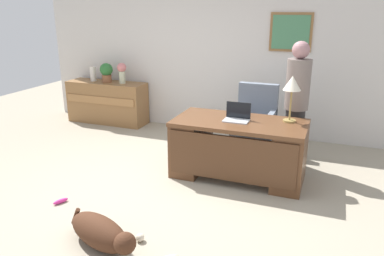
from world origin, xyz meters
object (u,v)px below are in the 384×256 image
Objects in this scene: desk at (238,147)px; vase_with_flowers at (122,71)px; laptop at (237,116)px; potted_plant at (106,72)px; person_standing at (296,104)px; dog_toy_bone at (61,201)px; dog_toy_ball at (140,237)px; desk_lamp at (292,86)px; dog_lying at (101,233)px; vase_empty at (93,74)px; armchair at (255,122)px; credenza at (107,102)px.

desk is 3.10m from vase_with_flowers.
laptop is 0.89× the size of potted_plant.
person_standing is 3.24m from dog_toy_bone.
potted_plant is 4.32× the size of dog_toy_ball.
vase_with_flowers is at bearing 157.89° from desk_lamp.
laptop is at bearing -164.13° from desk_lamp.
desk_lamp is (1.39, 2.19, 1.07)m from dog_lying.
dog_lying is 10.62× the size of dog_toy_ball.
desk is 4.42× the size of vase_with_flowers.
armchair is at bearing -9.53° from vase_empty.
person_standing is 6.36× the size of vase_empty.
credenza is at bearing 122.14° from dog_lying.
desk_lamp is at bearing 20.68° from desk.
vase_empty is (-0.64, 0.00, -0.09)m from vase_with_flowers.
vase_empty reaches higher than credenza.
credenza is 4.06× the size of vase_with_flowers.
dog_toy_bone is (-1.72, -2.41, -0.45)m from armchair.
desk is 2.13m from dog_lying.
person_standing is at bearing -28.94° from armchair.
dog_toy_bone is at bearing -138.55° from person_standing.
vase_empty is at bearing 180.00° from vase_with_flowers.
vase_with_flowers reaches higher than dog_toy_ball.
desk_lamp is at bearing -52.26° from armchair.
vase_empty is 1.52× the size of dog_toy_bone.
vase_with_flowers is (-2.59, 1.49, 0.19)m from laptop.
credenza is 0.72m from vase_with_flowers.
armchair is 2.91× the size of potted_plant.
vase_empty is at bearing 130.05° from dog_toy_ball.
vase_empty is 3.28× the size of dog_toy_ball.
dog_toy_bone is (-0.92, 0.54, -0.13)m from dog_lying.
credenza is at bearing 152.87° from desk.
dog_toy_bone is at bearing -67.15° from potted_plant.
desk_lamp is 2.14× the size of vase_empty.
desk_lamp is at bearing -20.06° from credenza.
dog_toy_ball is (-1.10, -1.98, -1.18)m from desk_lamp.
person_standing is 0.53m from desk_lamp.
person_standing is 5.44× the size of laptop.
laptop is at bearing -26.99° from potted_plant.
dog_toy_ball is at bearing -53.21° from potted_plant.
credenza reaches higher than dog_lying.
vase_with_flowers reaches higher than laptop.
potted_plant is at bearing 121.85° from dog_lying.
person_standing is 1.97× the size of dog_lying.
vase_with_flowers is (-3.25, 0.89, 0.11)m from person_standing.
dog_toy_ball is at bearing -49.95° from vase_empty.
person_standing is at bearing 41.45° from dog_toy_bone.
armchair is 2.82m from dog_toy_ball.
laptop is 0.77m from desk_lamp.
armchair is at bearing 127.74° from desk_lamp.
credenza is at bearing 153.22° from laptop.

